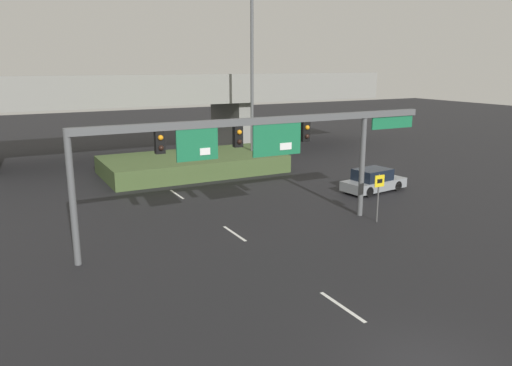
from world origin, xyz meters
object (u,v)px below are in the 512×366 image
signal_gantry (261,139)px  highway_light_pole_near (252,65)px  speed_limit_sign (379,191)px  parked_sedan_near_right (373,181)px

signal_gantry → highway_light_pole_near: (6.92, 14.21, 3.26)m
speed_limit_sign → highway_light_pole_near: (0.90, 15.55, 6.16)m
signal_gantry → parked_sedan_near_right: signal_gantry is taller
speed_limit_sign → highway_light_pole_near: 16.75m
speed_limit_sign → parked_sedan_near_right: (4.07, 5.04, -0.97)m
speed_limit_sign → parked_sedan_near_right: 6.55m
parked_sedan_near_right → speed_limit_sign: bearing=-136.2°
signal_gantry → parked_sedan_near_right: (10.09, 3.70, -3.87)m
parked_sedan_near_right → highway_light_pole_near: bearing=99.6°
highway_light_pole_near → parked_sedan_near_right: 13.09m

